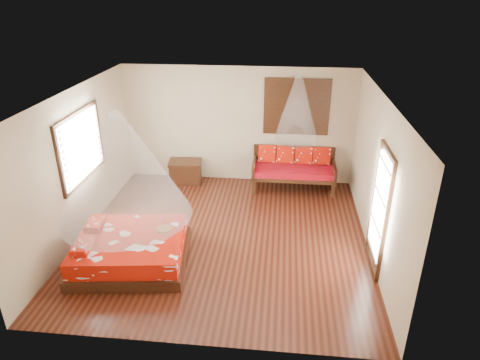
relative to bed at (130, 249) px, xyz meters
name	(u,v)px	position (x,y,z in m)	size (l,w,h in m)	color
room	(222,171)	(1.51, 0.96, 1.15)	(5.54, 5.54, 2.84)	black
bed	(130,249)	(0.00, 0.00, 0.00)	(2.11, 1.95, 0.63)	black
daybed	(294,167)	(2.87, 3.35, 0.27)	(1.95, 0.87, 0.98)	black
storage_chest	(186,171)	(0.23, 3.41, 0.02)	(0.84, 0.66, 0.54)	black
shutter_panel	(297,107)	(2.87, 3.68, 1.65)	(1.52, 0.06, 1.32)	black
window_left	(81,147)	(-1.19, 1.16, 1.45)	(0.10, 1.74, 1.34)	black
glazed_door	(379,211)	(4.23, 0.36, 0.82)	(0.08, 1.02, 2.16)	black
wine_tray	(164,227)	(0.54, 0.32, 0.31)	(0.28, 0.28, 0.23)	brown
mosquito_net_main	(120,166)	(0.01, 0.00, 1.60)	(2.21, 2.21, 1.80)	silver
mosquito_net_daybed	(297,108)	(2.87, 3.21, 1.75)	(1.01, 1.01, 1.50)	silver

